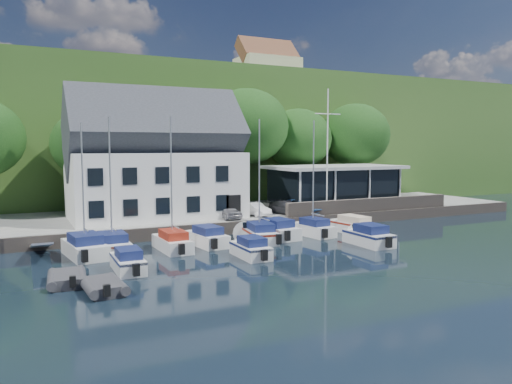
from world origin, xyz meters
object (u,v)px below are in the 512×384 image
club_pavilion (334,186)px  car_silver (227,211)px  boat_r1_0 (83,184)px  harbor_building (155,166)px  boat_r1_7 (352,224)px  boat_r1_5 (276,228)px  boat_r1_4 (259,182)px  boat_r2_0 (128,259)px  car_dgrey (286,207)px  car_blue (302,205)px  boat_r2_2 (251,247)px  car_white (255,209)px  boat_r1_1 (110,187)px  boat_r1_6 (313,181)px  boat_r1_2 (171,187)px  boat_r2_4 (369,234)px  boat_r1_3 (207,235)px  dinghy_1 (103,284)px  flagpole (327,151)px  dinghy_0 (67,277)px

club_pavilion → car_silver: club_pavilion is taller
boat_r1_0 → harbor_building: bearing=44.8°
boat_r1_0 → boat_r1_7: boat_r1_0 is taller
club_pavilion → boat_r1_5: size_ratio=2.27×
boat_r1_4 → boat_r2_0: boat_r1_4 is taller
car_dgrey → boat_r1_5: car_dgrey is taller
car_blue → boat_r2_0: bearing=-167.9°
boat_r1_5 → club_pavilion: bearing=30.1°
car_blue → boat_r2_2: car_blue is taller
car_silver → car_white: car_silver is taller
car_blue → boat_r1_7: (1.18, -5.94, -0.96)m
boat_r1_1 → boat_r1_5: 12.85m
boat_r1_6 → boat_r1_0: bearing=172.5°
car_dgrey → boat_r1_2: (-12.30, -6.12, 2.73)m
boat_r1_7 → boat_r2_4: bearing=-121.5°
club_pavilion → boat_r2_0: (-23.26, -13.33, -2.38)m
boat_r1_7 → club_pavilion: bearing=56.2°
car_dgrey → boat_r1_1: boat_r1_1 is taller
boat_r1_3 → boat_r1_4: (3.99, -0.37, 3.74)m
boat_r1_4 → boat_r2_2: 6.42m
boat_r1_0 → boat_r1_6: size_ratio=1.08×
car_silver → boat_r1_0: 13.66m
car_silver → boat_r1_2: size_ratio=0.44×
club_pavilion → boat_r1_0: size_ratio=1.41×
boat_r1_5 → boat_r2_2: 6.86m
boat_r2_2 → boat_r1_7: bearing=22.3°
boat_r1_0 → boat_r1_4: size_ratio=1.05×
dinghy_1 → boat_r1_7: bearing=18.3°
flagpole → dinghy_1: 26.11m
harbor_building → dinghy_0: 18.10m
dinghy_1 → club_pavilion: bearing=30.7°
boat_r1_1 → boat_r1_4: boat_r1_4 is taller
club_pavilion → boat_r2_0: size_ratio=2.59×
boat_r1_5 → boat_r1_7: boat_r1_5 is taller
harbor_building → car_silver: 7.18m
club_pavilion → boat_r1_2: bearing=-155.2°
car_dgrey → boat_r1_5: (-3.83, -5.22, -0.82)m
boat_r1_7 → flagpole: bearing=73.1°
boat_r1_0 → boat_r2_2: boat_r1_0 is taller
car_silver → flagpole: (9.43, -0.96, 4.93)m
car_silver → boat_r2_2: size_ratio=0.76×
boat_r1_3 → boat_r2_2: 4.90m
boat_r1_2 → boat_r1_0: bearing=172.5°
flagpole → boat_r2_2: flagpole is taller
car_silver → dinghy_0: (-13.76, -11.74, -1.26)m
boat_r1_3 → dinghy_0: size_ratio=1.74×
club_pavilion → car_white: club_pavilion is taller
boat_r1_2 → dinghy_0: boat_r1_2 is taller
boat_r1_3 → car_blue: bearing=19.9°
car_dgrey → dinghy_1: bearing=-149.5°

